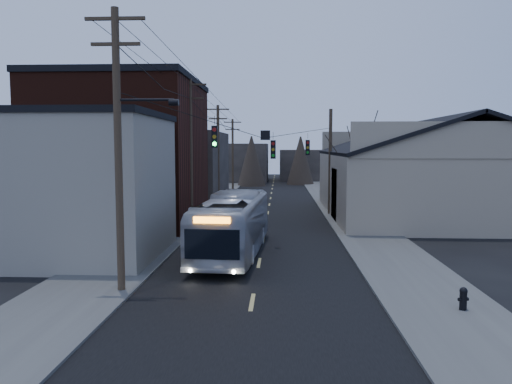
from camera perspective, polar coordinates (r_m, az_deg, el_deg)
ground at (r=16.17m, az=-0.86°, el=-14.68°), size 160.00×160.00×0.00m
road_surface at (r=45.52m, az=1.49°, el=-1.75°), size 9.00×110.00×0.02m
sidewalk_left at (r=46.11m, az=-6.62°, el=-1.63°), size 4.00×110.00×0.12m
sidewalk_right at (r=45.84m, az=9.64°, el=-1.71°), size 4.00×110.00×0.12m
building_clapboard at (r=26.22m, az=-19.61°, el=0.52°), size 8.00×8.00×7.00m
building_brick at (r=36.84m, az=-14.63°, el=4.24°), size 10.00×12.00×10.00m
building_left_far at (r=52.27m, az=-8.84°, el=2.93°), size 9.00×14.00×7.00m
warehouse at (r=42.04m, az=19.36°, el=1.07°), size 16.16×20.60×7.73m
building_far_left at (r=80.51m, az=-2.25°, el=3.39°), size 10.00×12.00×6.00m
building_far_right at (r=85.44m, az=6.77°, el=3.13°), size 12.00×14.00×5.00m
bare_tree at (r=35.66m, az=11.66°, el=2.03°), size 0.40×0.40×7.20m
utility_lines at (r=39.53m, az=-3.21°, el=4.39°), size 11.24×45.28×10.50m
bus at (r=25.48m, az=-2.64°, el=-3.73°), size 3.28×11.25×3.09m
parked_car at (r=43.72m, az=-2.50°, el=-1.13°), size 1.53×4.25×1.39m
fire_hydrant at (r=18.17m, az=22.61°, el=-11.08°), size 0.37×0.26×0.76m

